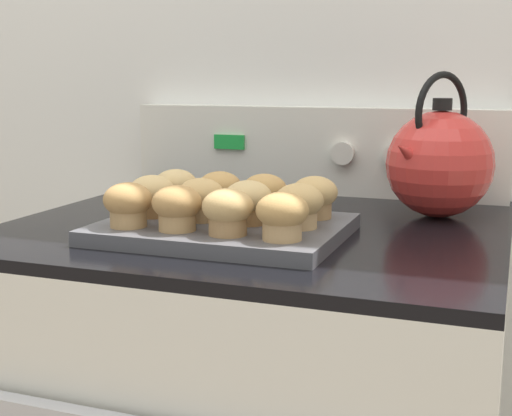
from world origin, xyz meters
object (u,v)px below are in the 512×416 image
object	(u,v)px
muffin_r1_c2	(248,201)
tea_kettle	(439,162)
muffin_r0_c1	(177,207)
muffin_r2_c0	(176,188)
muffin_r0_c3	(282,215)
muffin_r2_c1	(220,191)
muffin_r0_c2	(228,211)
muffin_r1_c1	(201,199)
muffin_r1_c0	(152,195)
muffin_pan	(224,229)
muffin_r0_c0	(128,204)
muffin_r2_c3	(315,196)
muffin_r1_c3	(299,205)
muffin_r2_c2	(264,193)

from	to	relation	value
muffin_r1_c2	tea_kettle	bearing A→B (deg)	47.64
muffin_r0_c1	muffin_r2_c0	size ratio (longest dim) A/B	1.00
muffin_r0_c3	muffin_r2_c1	world-z (taller)	same
muffin_r0_c2	muffin_r1_c2	xyz separation A→B (m)	(-0.00, 0.08, 0.00)
tea_kettle	muffin_r0_c1	bearing A→B (deg)	-133.02
muffin_r0_c1	muffin_r1_c2	bearing A→B (deg)	44.79
muffin_r1_c1	muffin_r2_c1	size ratio (longest dim) A/B	1.00
muffin_r1_c0	tea_kettle	distance (m)	0.48
muffin_r1_c2	muffin_r2_c0	xyz separation A→B (m)	(-0.16, 0.08, 0.00)
muffin_pan	muffin_r1_c1	world-z (taller)	muffin_r1_c1
muffin_r0_c1	muffin_r0_c3	xyz separation A→B (m)	(0.16, -0.00, 0.00)
muffin_r1_c2	muffin_r2_c0	distance (m)	0.17
muffin_r0_c0	muffin_r2_c1	size ratio (longest dim) A/B	1.00
muffin_pan	muffin_r1_c2	size ratio (longest dim) A/B	5.01
muffin_r0_c1	muffin_r1_c1	distance (m)	0.07
muffin_r0_c2	muffin_r2_c0	bearing A→B (deg)	135.28
muffin_r2_c0	muffin_r2_c3	distance (m)	0.24
muffin_r0_c1	muffin_r0_c3	world-z (taller)	same
muffin_r1_c0	muffin_r0_c3	bearing A→B (deg)	-18.99
muffin_r1_c1	tea_kettle	distance (m)	0.42
muffin_r0_c2	muffin_r2_c0	xyz separation A→B (m)	(-0.16, 0.16, 0.00)
muffin_r1_c1	muffin_r2_c1	distance (m)	0.08
muffin_r2_c3	muffin_r1_c2	bearing A→B (deg)	-135.63
muffin_r2_c0	muffin_r0_c0	bearing A→B (deg)	-89.35
muffin_pan	muffin_r1_c3	bearing A→B (deg)	-0.31
muffin_pan	muffin_r0_c3	xyz separation A→B (m)	(0.12, -0.08, 0.04)
muffin_pan	muffin_r0_c0	xyz separation A→B (m)	(-0.12, -0.08, 0.04)
muffin_r0_c2	muffin_r1_c3	world-z (taller)	same
muffin_r1_c0	muffin_r1_c2	world-z (taller)	same
muffin_r0_c0	muffin_r2_c2	size ratio (longest dim) A/B	1.00
muffin_r2_c3	muffin_r0_c1	bearing A→B (deg)	-135.42
muffin_r1_c2	muffin_r2_c2	world-z (taller)	same
muffin_r0_c0	muffin_r1_c0	world-z (taller)	same
muffin_r2_c2	tea_kettle	xyz separation A→B (m)	(0.24, 0.19, 0.04)
muffin_r2_c3	muffin_r1_c1	bearing A→B (deg)	-152.62
muffin_r1_c2	muffin_r0_c1	bearing A→B (deg)	-135.21
muffin_r2_c0	muffin_r2_c2	xyz separation A→B (m)	(0.15, -0.00, 0.00)
tea_kettle	muffin_r1_c1	bearing A→B (deg)	-139.80
muffin_r1_c0	muffin_r2_c1	xyz separation A→B (m)	(0.08, 0.08, 0.00)
muffin_r1_c0	muffin_r0_c0	bearing A→B (deg)	-86.58
muffin_r0_c3	muffin_r1_c0	bearing A→B (deg)	161.01
muffin_r0_c1	muffin_r1_c1	size ratio (longest dim) A/B	1.00
muffin_r1_c0	muffin_r1_c2	bearing A→B (deg)	-0.39
muffin_r0_c3	muffin_r1_c3	size ratio (longest dim) A/B	1.00
muffin_r0_c1	muffin_pan	bearing A→B (deg)	63.11
muffin_r1_c0	muffin_r2_c0	world-z (taller)	same
muffin_r0_c1	muffin_r1_c1	world-z (taller)	same
muffin_r2_c0	tea_kettle	bearing A→B (deg)	25.38
muffin_r0_c3	muffin_r2_c3	world-z (taller)	same
muffin_r0_c1	muffin_r2_c2	xyz separation A→B (m)	(0.08, 0.15, 0.00)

